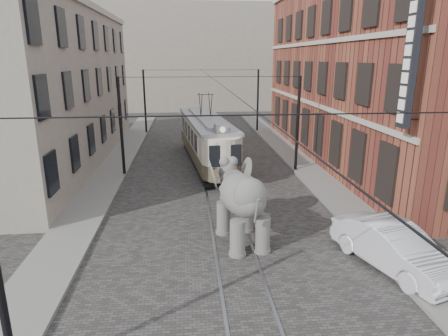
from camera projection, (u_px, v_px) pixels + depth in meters
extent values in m
plane|color=#454340|center=(224.00, 209.00, 18.77)|extent=(120.00, 120.00, 0.00)
cube|color=slate|center=(344.00, 203.00, 19.30)|extent=(2.00, 60.00, 0.15)
cube|color=slate|center=(86.00, 212.00, 18.16)|extent=(2.00, 60.00, 0.15)
cube|color=maroon|center=(370.00, 73.00, 26.75)|extent=(8.00, 26.00, 12.00)
cube|color=gray|center=(46.00, 89.00, 25.99)|extent=(7.00, 24.00, 10.00)
cube|color=gray|center=(197.00, 58.00, 55.17)|extent=(28.00, 10.00, 14.00)
imported|color=silver|center=(394.00, 247.00, 13.29)|extent=(3.07, 5.02, 1.56)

